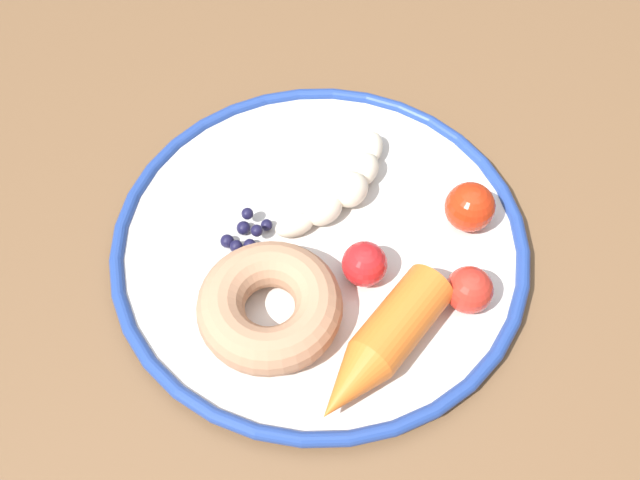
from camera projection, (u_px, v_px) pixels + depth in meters
dining_table at (359, 321)px, 0.64m from camera, size 1.25×0.93×0.70m
plate at (320, 242)px, 0.60m from camera, size 0.36×0.36×0.02m
banana at (343, 188)px, 0.61m from camera, size 0.11×0.11×0.03m
carrot_orange at (381, 346)px, 0.52m from camera, size 0.13×0.13×0.04m
donut at (270, 306)px, 0.54m from camera, size 0.16×0.16×0.04m
blueberry_pile at (245, 234)px, 0.59m from camera, size 0.04×0.05×0.02m
tomato_near at (363, 260)px, 0.56m from camera, size 0.04×0.04×0.04m
tomato_mid at (469, 290)px, 0.54m from camera, size 0.04×0.04×0.04m
tomato_far at (470, 207)px, 0.59m from camera, size 0.04×0.04×0.04m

